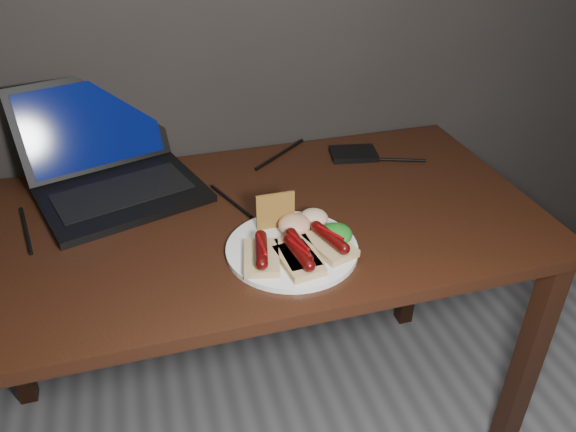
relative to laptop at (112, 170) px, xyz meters
The scene contains 13 objects.
desk 0.38m from the laptop, 39.74° to the right, with size 1.40×0.70×0.75m.
laptop is the anchor object (origin of this frame).
hard_drive 0.64m from the laptop, ahead, with size 0.13×0.09×0.02m, color black.
desk_cables 0.30m from the laptop, 13.90° to the right, with size 1.04×0.38×0.01m.
plate 0.52m from the laptop, 47.41° to the right, with size 0.28×0.28×0.01m, color white.
bread_sausage_left 0.50m from the laptop, 55.97° to the right, with size 0.09×0.13×0.04m.
bread_sausage_center 0.55m from the laptop, 50.00° to the right, with size 0.08×0.12×0.04m.
bread_sausage_right 0.59m from the laptop, 44.01° to the right, with size 0.10×0.13×0.04m.
bread_sausage_extra 0.56m from the laptop, 51.82° to the right, with size 0.08×0.12×0.04m.
crispbread 0.45m from the laptop, 41.71° to the right, with size 0.09×0.01×0.09m, color #B07D30.
salad_greens 0.59m from the laptop, 41.21° to the right, with size 0.07×0.07×0.04m, color #115711.
salsa_mound 0.50m from the laptop, 41.75° to the right, with size 0.07×0.07×0.04m, color #A51F10.
coleslaw_mound 0.53m from the laptop, 36.83° to the right, with size 0.06×0.06×0.04m, color beige.
Camera 1 is at (-0.19, 0.31, 1.45)m, focal length 35.00 mm.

